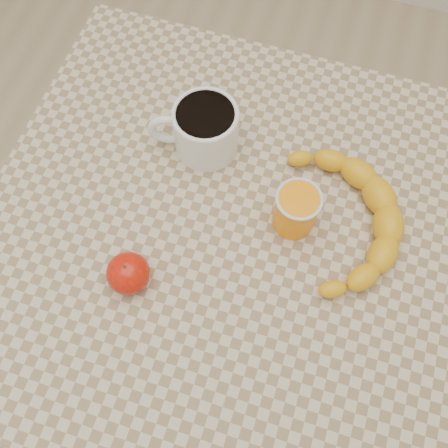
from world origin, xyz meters
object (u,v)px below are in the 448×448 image
(coffee_mug, at_px, (204,128))
(apple, at_px, (128,273))
(table, at_px, (224,248))
(orange_juice_glass, at_px, (296,210))
(banana, at_px, (346,219))

(coffee_mug, relative_size, apple, 2.38)
(table, bearing_deg, orange_juice_glass, 24.54)
(coffee_mug, distance_m, orange_juice_glass, 0.21)
(table, relative_size, orange_juice_glass, 9.42)
(coffee_mug, xyz_separation_m, apple, (-0.03, -0.27, -0.02))
(banana, bearing_deg, apple, -163.27)
(orange_juice_glass, bearing_deg, banana, 13.07)
(orange_juice_glass, relative_size, banana, 0.24)
(orange_juice_glass, distance_m, banana, 0.08)
(orange_juice_glass, height_order, banana, orange_juice_glass)
(orange_juice_glass, bearing_deg, apple, -141.10)
(table, distance_m, coffee_mug, 0.21)
(coffee_mug, bearing_deg, table, -60.57)
(table, bearing_deg, coffee_mug, 119.43)
(apple, xyz_separation_m, banana, (0.29, 0.19, -0.01))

